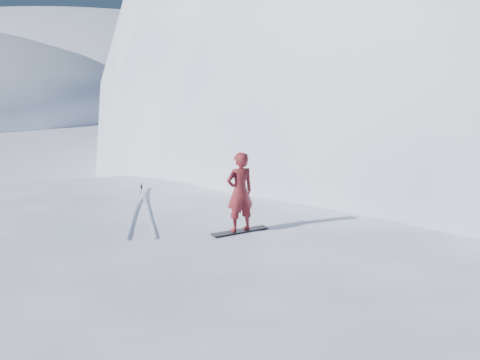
# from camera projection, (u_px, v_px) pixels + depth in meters

# --- Properties ---
(near_ridge) EXTENTS (36.00, 28.00, 4.80)m
(near_ridge) POSITION_uv_depth(u_px,v_px,m) (230.00, 302.00, 14.89)
(near_ridge) COLOR white
(near_ridge) RESTS_ON ground
(peak_shoulder) EXTENTS (28.00, 24.00, 18.00)m
(peak_shoulder) POSITION_uv_depth(u_px,v_px,m) (389.00, 176.00, 31.47)
(peak_shoulder) COLOR white
(peak_shoulder) RESTS_ON ground
(far_ridge_c) EXTENTS (140.00, 90.00, 36.00)m
(far_ridge_c) POSITION_uv_depth(u_px,v_px,m) (57.00, 93.00, 119.52)
(far_ridge_c) COLOR white
(far_ridge_c) RESTS_ON ground
(wind_bumps) EXTENTS (16.00, 14.40, 1.00)m
(wind_bumps) POSITION_uv_depth(u_px,v_px,m) (170.00, 317.00, 14.04)
(wind_bumps) COLOR white
(wind_bumps) RESTS_ON ground
(snowboard) EXTENTS (1.46, 0.98, 0.03)m
(snowboard) POSITION_uv_depth(u_px,v_px,m) (240.00, 231.00, 13.36)
(snowboard) COLOR black
(snowboard) RESTS_ON near_ridge
(snowboarder) EXTENTS (0.86, 0.77, 1.99)m
(snowboarder) POSITION_uv_depth(u_px,v_px,m) (240.00, 192.00, 13.15)
(snowboarder) COLOR maroon
(snowboarder) RESTS_ON snowboard
(board_tracks) EXTENTS (1.50, 5.97, 0.04)m
(board_tracks) POSITION_uv_depth(u_px,v_px,m) (141.00, 206.00, 15.69)
(board_tracks) COLOR silver
(board_tracks) RESTS_ON ground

